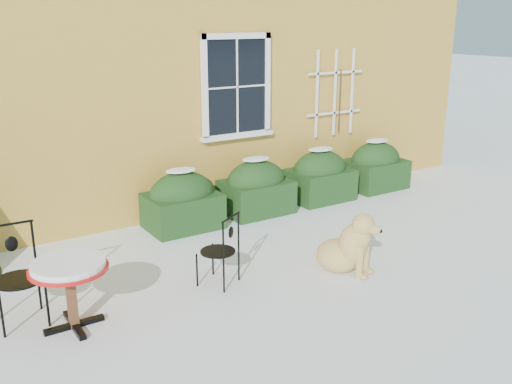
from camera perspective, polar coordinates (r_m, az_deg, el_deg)
ground at (r=6.75m, az=4.66°, el=-9.42°), size 80.00×80.00×0.00m
house at (r=12.35m, az=-15.99°, el=17.33°), size 12.40×8.40×6.40m
hedge_row at (r=9.45m, az=3.33°, el=0.98°), size 4.95×0.80×0.91m
bistro_table at (r=5.94m, az=-18.20°, el=-7.70°), size 0.78×0.78×0.72m
patio_chair_near at (r=6.64m, az=-3.57°, el=-5.78°), size 0.52×0.52×0.86m
patio_chair_far at (r=6.29m, az=-22.74°, el=-7.70°), size 0.49×0.49×1.02m
dog at (r=7.06m, az=9.22°, el=-5.47°), size 0.70×0.89×0.81m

